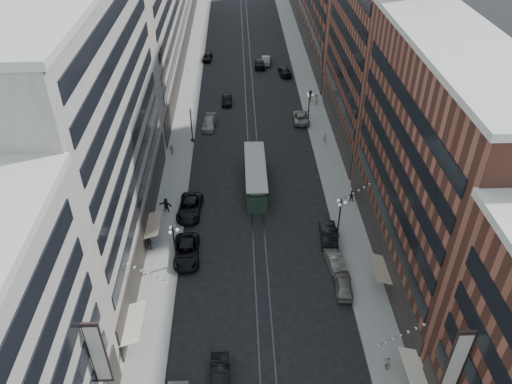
{
  "coord_description": "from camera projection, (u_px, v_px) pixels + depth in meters",
  "views": [
    {
      "loc": [
        -2.07,
        -11.96,
        38.93
      ],
      "look_at": [
        -0.25,
        34.59,
        5.0
      ],
      "focal_mm": 35.0,
      "sensor_mm": 36.0,
      "label": 1
    }
  ],
  "objects": [
    {
      "name": "sidewalk_east",
      "position": [
        311.0,
        97.0,
        89.49
      ],
      "size": [
        4.0,
        180.0,
        0.15
      ],
      "primitive_type": "cube",
      "color": "gray",
      "rests_on": "ground"
    },
    {
      "name": "pedestrian_7",
      "position": [
        351.0,
        196.0,
        63.9
      ],
      "size": [
        0.82,
        0.54,
        1.57
      ],
      "primitive_type": "imported",
      "rotation": [
        0.0,
        0.0,
        2.98
      ],
      "color": "black",
      "rests_on": "sidewalk_east"
    },
    {
      "name": "pedestrian_4",
      "position": [
        387.0,
        363.0,
        43.88
      ],
      "size": [
        0.69,
        1.0,
        1.56
      ],
      "primitive_type": "imported",
      "rotation": [
        0.0,
        0.0,
        1.9
      ],
      "color": "#BCB09C",
      "rests_on": "sidewalk_east"
    },
    {
      "name": "lamppost_sw_far",
      "position": [
        175.0,
        245.0,
        53.15
      ],
      "size": [
        1.03,
        1.14,
        5.52
      ],
      "color": "black",
      "rests_on": "sidewalk_west"
    },
    {
      "name": "car_4",
      "position": [
        343.0,
        284.0,
        51.67
      ],
      "size": [
        2.17,
        4.6,
        1.52
      ],
      "primitive_type": "imported",
      "rotation": [
        0.0,
        0.0,
        3.06
      ],
      "color": "slate",
      "rests_on": "ground"
    },
    {
      "name": "car_9",
      "position": [
        207.0,
        56.0,
        103.56
      ],
      "size": [
        2.18,
        4.6,
        1.52
      ],
      "primitive_type": "imported",
      "rotation": [
        0.0,
        0.0,
        -0.09
      ],
      "color": "black",
      "rests_on": "ground"
    },
    {
      "name": "pedestrian_8",
      "position": [
        325.0,
        138.0,
        75.82
      ],
      "size": [
        0.68,
        0.55,
        1.61
      ],
      "primitive_type": "imported",
      "rotation": [
        0.0,
        0.0,
        3.46
      ],
      "color": "#A59C88",
      "rests_on": "sidewalk_east"
    },
    {
      "name": "lamppost_sw_mid",
      "position": [
        191.0,
        124.0,
        74.96
      ],
      "size": [
        1.03,
        1.14,
        5.52
      ],
      "color": "black",
      "rests_on": "sidewalk_west"
    },
    {
      "name": "car_10",
      "position": [
        328.0,
        234.0,
        57.95
      ],
      "size": [
        2.11,
        5.28,
        1.71
      ],
      "primitive_type": "imported",
      "rotation": [
        0.0,
        0.0,
        3.08
      ],
      "color": "black",
      "rests_on": "ground"
    },
    {
      "name": "sidewalk_west",
      "position": [
        188.0,
        99.0,
        88.8
      ],
      "size": [
        4.0,
        180.0,
        0.15
      ],
      "primitive_type": "cube",
      "color": "gray",
      "rests_on": "ground"
    },
    {
      "name": "car_2",
      "position": [
        187.0,
        252.0,
        55.57
      ],
      "size": [
        3.02,
        6.13,
        1.67
      ],
      "primitive_type": "imported",
      "rotation": [
        0.0,
        0.0,
        0.04
      ],
      "color": "black",
      "rests_on": "ground"
    },
    {
      "name": "ground",
      "position": [
        251.0,
        125.0,
        81.11
      ],
      "size": [
        220.0,
        220.0,
        0.0
      ],
      "primitive_type": "plane",
      "color": "black",
      "rests_on": "ground"
    },
    {
      "name": "car_extra_0",
      "position": [
        260.0,
        63.0,
        100.52
      ],
      "size": [
        2.46,
        5.44,
        1.55
      ],
      "primitive_type": "imported",
      "rotation": [
        0.0,
        0.0,
        3.09
      ],
      "color": "black",
      "rests_on": "ground"
    },
    {
      "name": "car_11",
      "position": [
        301.0,
        117.0,
        81.75
      ],
      "size": [
        2.62,
        5.38,
        1.47
      ],
      "primitive_type": "imported",
      "rotation": [
        0.0,
        0.0,
        3.11
      ],
      "color": "gray",
      "rests_on": "ground"
    },
    {
      "name": "lamppost_se_mid",
      "position": [
        309.0,
        107.0,
        79.58
      ],
      "size": [
        1.03,
        1.14,
        5.52
      ],
      "color": "black",
      "rests_on": "sidewalk_east"
    },
    {
      "name": "car_extra_1",
      "position": [
        334.0,
        259.0,
        54.74
      ],
      "size": [
        2.08,
        4.6,
        1.46
      ],
      "primitive_type": "imported",
      "rotation": [
        0.0,
        0.0,
        3.26
      ],
      "color": "#66645A",
      "rests_on": "ground"
    },
    {
      "name": "car_5",
      "position": [
        220.0,
        377.0,
        42.95
      ],
      "size": [
        1.81,
        4.76,
        1.55
      ],
      "primitive_type": "imported",
      "rotation": [
        0.0,
        0.0,
        0.04
      ],
      "color": "black",
      "rests_on": "ground"
    },
    {
      "name": "lamppost_se_far",
      "position": [
        339.0,
        217.0,
        56.96
      ],
      "size": [
        1.03,
        1.14,
        5.52
      ],
      "color": "black",
      "rests_on": "sidewalk_east"
    },
    {
      "name": "pedestrian_extra_0",
      "position": [
        316.0,
        99.0,
        86.53
      ],
      "size": [
        0.99,
        0.7,
        1.83
      ],
      "primitive_type": "imported",
      "rotation": [
        0.0,
        0.0,
        3.41
      ],
      "color": "beige",
      "rests_on": "sidewalk_east"
    },
    {
      "name": "car_12",
      "position": [
        285.0,
        71.0,
        97.32
      ],
      "size": [
        2.62,
        5.37,
        1.5
      ],
      "primitive_type": "imported",
      "rotation": [
        0.0,
        0.0,
        3.24
      ],
      "color": "black",
      "rests_on": "ground"
    },
    {
      "name": "pedestrian_2",
      "position": [
        150.0,
        244.0,
        56.36
      ],
      "size": [
        0.9,
        0.57,
        1.75
      ],
      "primitive_type": "imported",
      "rotation": [
        0.0,
        0.0,
        0.12
      ],
      "color": "black",
      "rests_on": "sidewalk_west"
    },
    {
      "name": "car_13",
      "position": [
        227.0,
        100.0,
        87.08
      ],
      "size": [
        1.76,
        4.35,
        1.48
      ],
      "primitive_type": "imported",
      "rotation": [
        0.0,
        0.0,
        0.0
      ],
      "color": "black",
      "rests_on": "ground"
    },
    {
      "name": "building_east_mid",
      "position": [
        435.0,
        170.0,
        48.74
      ],
      "size": [
        8.0,
        30.0,
        24.0
      ],
      "primitive_type": "cube",
      "color": "brown",
      "rests_on": "ground"
    },
    {
      "name": "building_west_mid",
      "position": [
        92.0,
        133.0,
        50.53
      ],
      "size": [
        8.0,
        36.0,
        28.0
      ],
      "primitive_type": "cube",
      "color": "#A6A193",
      "rests_on": "ground"
    },
    {
      "name": "rail_west",
      "position": [
        246.0,
        98.0,
        89.16
      ],
      "size": [
        0.12,
        180.0,
        0.02
      ],
      "primitive_type": "cube",
      "color": "#2D2D33",
      "rests_on": "ground"
    },
    {
      "name": "pedestrian_9",
      "position": [
        310.0,
        95.0,
        87.65
      ],
      "size": [
        1.25,
        0.6,
        1.88
      ],
      "primitive_type": "imported",
      "rotation": [
        0.0,
        0.0,
        0.08
      ],
      "color": "black",
      "rests_on": "sidewalk_east"
    },
    {
      "name": "car_8",
      "position": [
        209.0,
        123.0,
        80.1
      ],
      "size": [
        2.48,
        5.13,
        1.44
      ],
      "primitive_type": "imported",
      "rotation": [
        0.0,
        0.0,
        -0.1
      ],
      "color": "gray",
      "rests_on": "ground"
    },
    {
      "name": "rail_east",
      "position": [
        254.0,
        98.0,
        89.21
      ],
      "size": [
        0.12,
        180.0,
        0.02
      ],
      "primitive_type": "cube",
      "color": "#2D2D33",
      "rests_on": "ground"
    },
    {
      "name": "car_7",
      "position": [
        190.0,
        208.0,
        62.05
      ],
      "size": [
        3.21,
        6.2,
        1.67
      ],
      "primitive_type": "imported",
      "rotation": [
        0.0,
        0.0,
        -0.07
      ],
      "color": "black",
      "rests_on": "ground"
    },
    {
      "name": "streetcar",
      "position": [
        255.0,
        177.0,
        66.24
      ],
      "size": [
        2.71,
        12.24,
        3.39
      ],
      "color": "#253B2C",
      "rests_on": "ground"
    },
    {
      "name": "pedestrian_5",
      "position": [
        166.0,
        205.0,
        62.06
      ],
      "size": [
        1.83,
        1.03,
        1.89
      ],
      "primitive_type": "imported",
      "rotation": [
        0.0,
        0.0,
        -0.32
      ],
      "color": "black",
      "rests_on": "sidewalk_west"
    },
    {
      "name": "car_14",
      "position": [
        266.0,
        60.0,
        101.8
      ],
      "size": [
        2.15,
        5.03,
        1.61
      ],
      "primitive_type": "imported",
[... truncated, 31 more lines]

